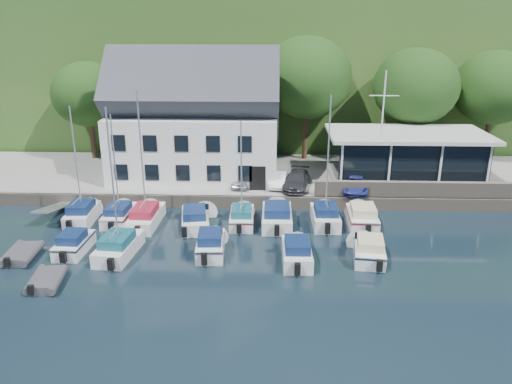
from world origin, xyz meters
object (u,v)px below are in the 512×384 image
car_white (279,179)px  boat_r1_7 (362,215)px  car_silver (242,179)px  boat_r1_1 (115,167)px  boat_r2_1 (113,187)px  flagpole (381,132)px  club_pavilion (405,156)px  boat_r1_5 (277,214)px  boat_r1_0 (76,160)px  dinghy_0 (22,253)px  boat_r1_4 (241,169)px  harbor_building (195,126)px  dinghy_1 (46,279)px  boat_r2_0 (74,242)px  boat_r1_2 (142,165)px  car_blue (356,184)px  boat_r1_6 (328,161)px  car_dgrey (297,180)px  boat_r2_2 (211,242)px  boat_r2_3 (297,250)px  boat_r2_4 (369,248)px  boat_r1_3 (195,217)px

car_white → boat_r1_7: size_ratio=0.64×
car_silver → boat_r1_7: bearing=-27.2°
boat_r1_1 → boat_r2_1: bearing=-72.4°
flagpole → boat_r1_1: flagpole is taller
club_pavilion → boat_r1_5: bearing=-143.2°
car_silver → boat_r1_0: size_ratio=0.38×
dinghy_0 → car_silver: bearing=38.2°
boat_r1_4 → boat_r2_1: 9.13m
boat_r1_1 → club_pavilion: bearing=21.0°
harbor_building → boat_r1_4: harbor_building is taller
dinghy_1 → club_pavilion: bearing=27.8°
car_silver → boat_r2_0: (-9.97, -10.85, -0.90)m
club_pavilion → dinghy_1: club_pavilion is taller
flagpole → boat_r1_0: flagpole is taller
boat_r1_2 → dinghy_1: 10.37m
club_pavilion → boat_r1_4: bearing=-148.8°
car_silver → club_pavilion: bearing=15.0°
car_blue → boat_r1_7: car_blue is taller
harbor_building → boat_r1_6: bearing=-39.0°
boat_r1_1 → boat_r1_6: (14.98, -0.01, 0.62)m
club_pavilion → boat_r1_6: 11.09m
boat_r1_0 → boat_r1_6: 17.68m
boat_r1_1 → dinghy_1: (-1.35, -9.34, -3.76)m
harbor_building → dinghy_0: (-8.74, -14.72, -4.97)m
boat_r1_0 → boat_r1_6: boat_r1_6 is taller
harbor_building → car_dgrey: 9.99m
boat_r1_1 → boat_r1_2: boat_r1_2 is taller
boat_r2_2 → boat_r1_1: bearing=141.7°
car_blue → car_dgrey: bearing=-179.2°
boat_r2_0 → boat_r1_4: bearing=27.3°
boat_r1_0 → boat_r1_4: bearing=-3.3°
harbor_building → boat_r1_5: (7.06, -8.69, -4.57)m
boat_r1_5 → club_pavilion: bearing=36.6°
boat_r2_1 → boat_r2_3: boat_r2_1 is taller
boat_r1_4 → boat_r1_5: boat_r1_4 is taller
boat_r1_1 → boat_r2_2: bearing=-33.2°
boat_r1_5 → boat_r1_7: 6.10m
boat_r1_4 → boat_r1_7: bearing=-1.0°
car_silver → boat_r1_4: (0.38, -5.82, 2.50)m
boat_r2_4 → dinghy_0: (-21.47, -0.79, -0.34)m
flagpole → boat_r2_0: size_ratio=1.96×
car_silver → car_white: (3.08, 0.01, -0.00)m
harbor_building → boat_r1_4: (4.53, -8.67, -1.25)m
car_white → boat_r1_3: (-6.00, -6.44, -0.88)m
boat_r1_3 → boat_r2_1: (-4.06, -4.78, 3.79)m
boat_r1_1 → boat_r1_7: size_ratio=1.44×
boat_r1_0 → boat_r1_1: 2.77m
club_pavilion → boat_r1_2: (-20.37, -8.48, 1.41)m
flagpole → boat_r1_4: size_ratio=1.15×
boat_r2_2 → dinghy_0: (-11.61, -1.15, -0.39)m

